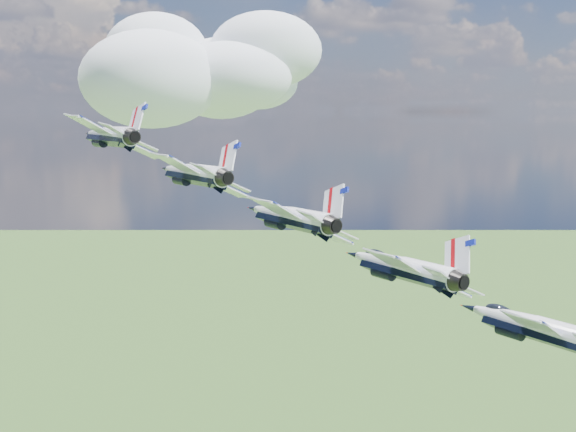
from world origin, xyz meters
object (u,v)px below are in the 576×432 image
object	(u,v)px
jet_2	(288,216)
jet_3	(399,266)
jet_0	(108,135)
jet_1	(192,173)
jet_4	(530,325)

from	to	relation	value
jet_2	jet_3	size ratio (longest dim) A/B	1.00
jet_0	jet_1	bearing A→B (deg)	-64.06
jet_3	jet_4	xyz separation A→B (m)	(7.95, -7.95, -3.62)
jet_1	jet_4	bearing A→B (deg)	-64.06
jet_0	jet_1	xyz separation A→B (m)	(7.95, -7.95, -3.62)
jet_1	jet_2	distance (m)	11.81
jet_0	jet_4	xyz separation A→B (m)	(31.81, -31.78, -14.49)
jet_0	jet_4	world-z (taller)	jet_0
jet_1	jet_0	bearing A→B (deg)	115.94
jet_4	jet_2	bearing A→B (deg)	115.94
jet_1	jet_2	bearing A→B (deg)	-64.06
jet_0	jet_3	size ratio (longest dim) A/B	1.00
jet_1	jet_3	bearing A→B (deg)	-64.06
jet_0	jet_2	xyz separation A→B (m)	(15.90, -15.89, -7.24)
jet_2	jet_4	size ratio (longest dim) A/B	1.00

